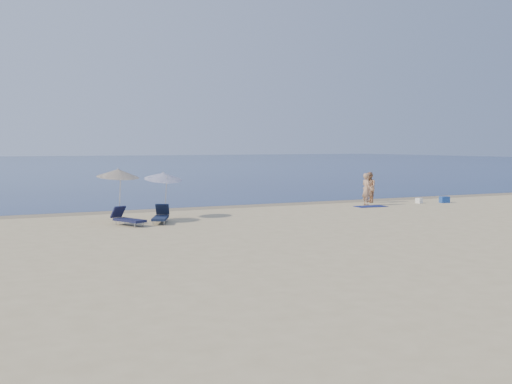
# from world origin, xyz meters

# --- Properties ---
(sea) EXTENTS (240.00, 160.00, 0.01)m
(sea) POSITION_xyz_m (0.00, 100.00, 0.00)
(sea) COLOR #0B1D47
(sea) RESTS_ON ground
(wet_sand_strip) EXTENTS (240.00, 1.60, 0.00)m
(wet_sand_strip) POSITION_xyz_m (0.00, 19.40, 0.00)
(wet_sand_strip) COLOR #847254
(wet_sand_strip) RESTS_ON ground
(person_left) EXTENTS (0.45, 0.65, 1.71)m
(person_left) POSITION_xyz_m (2.99, 16.88, 0.86)
(person_left) COLOR tan
(person_left) RESTS_ON ground
(person_right) EXTENTS (0.86, 0.99, 1.72)m
(person_right) POSITION_xyz_m (4.09, 18.11, 0.86)
(person_right) COLOR tan
(person_right) RESTS_ON ground
(beach_towel) EXTENTS (1.68, 1.04, 0.03)m
(beach_towel) POSITION_xyz_m (2.77, 16.19, 0.01)
(beach_towel) COLOR #0F174F
(beach_towel) RESTS_ON ground
(white_bag) EXTENTS (0.40, 0.37, 0.28)m
(white_bag) POSITION_xyz_m (6.37, 16.63, 0.14)
(white_bag) COLOR white
(white_bag) RESTS_ON ground
(blue_cooler) EXTENTS (0.55, 0.43, 0.35)m
(blue_cooler) POSITION_xyz_m (7.81, 16.20, 0.18)
(blue_cooler) COLOR #1C459B
(blue_cooler) RESTS_ON ground
(umbrella_near) EXTENTS (1.74, 1.76, 2.17)m
(umbrella_near) POSITION_xyz_m (-8.52, 16.07, 1.85)
(umbrella_near) COLOR silver
(umbrella_near) RESTS_ON ground
(umbrella_far) EXTENTS (2.14, 2.16, 2.35)m
(umbrella_far) POSITION_xyz_m (-10.74, 15.19, 2.05)
(umbrella_far) COLOR silver
(umbrella_far) RESTS_ON ground
(lounger_left) EXTENTS (1.15, 1.77, 0.75)m
(lounger_left) POSITION_xyz_m (-10.66, 14.11, 0.27)
(lounger_left) COLOR #141739
(lounger_left) RESTS_ON ground
(lounger_right) EXTENTS (1.21, 1.77, 0.75)m
(lounger_right) POSITION_xyz_m (-9.22, 14.29, 0.27)
(lounger_right) COLOR #141D38
(lounger_right) RESTS_ON ground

